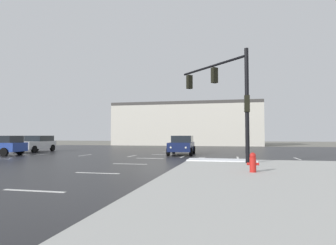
{
  "coord_description": "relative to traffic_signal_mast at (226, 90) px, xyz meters",
  "views": [
    {
      "loc": [
        5.57,
        -21.3,
        1.62
      ],
      "look_at": [
        -0.23,
        4.95,
        2.84
      ],
      "focal_mm": 30.65,
      "sensor_mm": 36.0,
      "label": 1
    }
  ],
  "objects": [
    {
      "name": "ground_plane",
      "position": [
        -5.29,
        4.13,
        -4.33
      ],
      "size": [
        120.0,
        120.0,
        0.0
      ],
      "primitive_type": "plane",
      "color": "slate"
    },
    {
      "name": "road_asphalt",
      "position": [
        -5.29,
        4.13,
        -4.32
      ],
      "size": [
        44.0,
        44.0,
        0.02
      ],
      "primitive_type": "cube",
      "color": "#232326",
      "rests_on": "ground_plane"
    },
    {
      "name": "snow_strip_curbside",
      "position": [
        -0.29,
        0.13,
        -4.16
      ],
      "size": [
        4.0,
        1.6,
        0.06
      ],
      "primitive_type": "cube",
      "color": "white",
      "rests_on": "sidewalk_corner"
    },
    {
      "name": "lane_markings",
      "position": [
        -4.08,
        2.75,
        -4.3
      ],
      "size": [
        36.15,
        36.15,
        0.01
      ],
      "color": "silver",
      "rests_on": "road_asphalt"
    },
    {
      "name": "traffic_signal_mast",
      "position": [
        0.0,
        0.0,
        0.0
      ],
      "size": [
        4.28,
        4.39,
        6.25
      ],
      "rotation": [
        0.0,
        0.0,
        2.35
      ],
      "color": "black",
      "rests_on": "sidewalk_corner"
    },
    {
      "name": "fire_hydrant",
      "position": [
        1.12,
        -5.09,
        -3.79
      ],
      "size": [
        0.48,
        0.26,
        0.79
      ],
      "color": "red",
      "rests_on": "sidewalk_corner"
    },
    {
      "name": "strip_building_background",
      "position": [
        -6.9,
        30.11,
        -0.86
      ],
      "size": [
        23.75,
        8.0,
        6.94
      ],
      "color": "beige",
      "rests_on": "ground_plane"
    },
    {
      "name": "sedan_navy",
      "position": [
        -3.79,
        6.66,
        -3.47
      ],
      "size": [
        2.22,
        4.61,
        1.58
      ],
      "rotation": [
        0.0,
        0.0,
        -1.52
      ],
      "color": "#141E47",
      "rests_on": "road_asphalt"
    },
    {
      "name": "sedan_silver",
      "position": [
        -18.47,
        7.62,
        -3.47
      ],
      "size": [
        2.25,
        4.62,
        1.58
      ],
      "rotation": [
        0.0,
        0.0,
        -1.51
      ],
      "color": "#B7BABF",
      "rests_on": "road_asphalt"
    }
  ]
}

